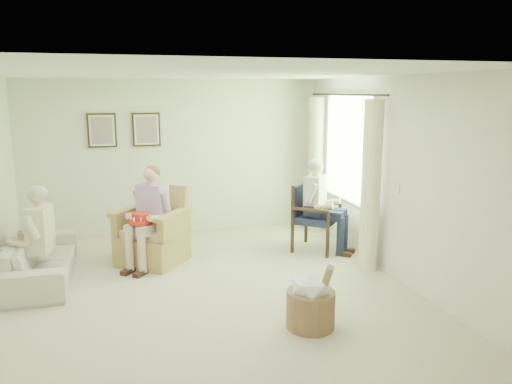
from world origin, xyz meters
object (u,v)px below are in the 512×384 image
(wood_armchair, at_px, (315,214))
(person_wicker, at_px, (152,209))
(person_dark, at_px, (319,199))
(red_hat, at_px, (140,219))
(wicker_armchair, at_px, (152,239))
(hatbox, at_px, (311,301))
(sofa, at_px, (41,259))
(person_sofa, at_px, (36,231))

(wood_armchair, height_order, person_wicker, person_wicker)
(person_dark, height_order, red_hat, person_dark)
(wicker_armchair, bearing_deg, wood_armchair, 37.64)
(red_hat, bearing_deg, person_wicker, 43.19)
(wicker_armchair, distance_m, red_hat, 0.50)
(person_dark, height_order, hatbox, person_dark)
(sofa, distance_m, person_wicker, 1.53)
(person_dark, distance_m, hatbox, 2.59)
(red_hat, xyz_separation_m, hatbox, (1.59, -2.19, -0.43))
(sofa, xyz_separation_m, red_hat, (1.27, 0.00, 0.44))
(person_wicker, height_order, person_dark, person_dark)
(red_hat, distance_m, hatbox, 2.74)
(wood_armchair, relative_size, person_sofa, 0.81)
(wood_armchair, xyz_separation_m, sofa, (-3.90, -0.29, -0.27))
(person_sofa, bearing_deg, person_wicker, 112.84)
(wicker_armchair, height_order, person_wicker, person_wicker)
(wicker_armchair, xyz_separation_m, wood_armchair, (2.47, -0.01, 0.20))
(person_wicker, relative_size, hatbox, 1.86)
(wicker_armchair, xyz_separation_m, person_sofa, (-1.43, -0.46, 0.35))
(person_sofa, bearing_deg, person_dark, 104.50)
(wicker_armchair, height_order, person_sofa, person_sofa)
(sofa, distance_m, person_dark, 3.94)
(wood_armchair, distance_m, person_wicker, 2.48)
(wood_armchair, bearing_deg, hatbox, -161.31)
(wicker_armchair, relative_size, hatbox, 1.46)
(wicker_armchair, height_order, person_dark, person_dark)
(red_hat, bearing_deg, person_sofa, -172.35)
(sofa, distance_m, hatbox, 3.60)
(red_hat, bearing_deg, hatbox, -54.01)
(person_wicker, relative_size, person_sofa, 1.11)
(person_wicker, distance_m, red_hat, 0.23)
(wood_armchair, height_order, person_sofa, person_sofa)
(person_dark, bearing_deg, person_sofa, 135.69)
(sofa, height_order, red_hat, red_hat)
(wood_armchair, distance_m, hatbox, 2.70)
(person_sofa, bearing_deg, wicker_armchair, 118.13)
(wicker_armchair, relative_size, sofa, 0.57)
(wicker_armchair, relative_size, person_dark, 0.78)
(wicker_armchair, distance_m, wood_armchair, 2.48)
(person_dark, distance_m, person_sofa, 3.91)
(wicker_armchair, xyz_separation_m, hatbox, (1.43, -2.48, -0.05))
(wood_armchair, height_order, sofa, wood_armchair)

